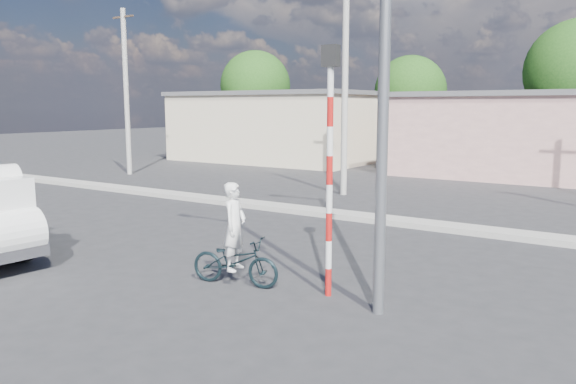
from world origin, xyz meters
The scene contains 8 objects.
ground_plane centered at (0.00, 0.00, 0.00)m, with size 120.00×120.00×0.00m, color #2B2B2D.
median centered at (0.00, 8.00, 0.08)m, with size 40.00×0.80×0.16m, color #99968E.
bicycle centered at (1.43, 1.07, 0.46)m, with size 0.61×1.76×0.92m, color black.
cyclist centered at (1.43, 1.07, 0.83)m, with size 0.60×0.40×1.66m, color white.
traffic_pole centered at (3.20, 1.50, 2.59)m, with size 0.28×0.18×4.36m.
building_row centered at (1.10, 22.00, 2.13)m, with size 37.80×7.30×4.44m.
tree_row centered at (3.76, 28.45, 4.99)m, with size 43.62×7.43×8.42m.
utility_poles centered at (3.25, 12.00, 4.07)m, with size 35.40×0.24×8.00m.
Camera 1 is at (7.87, -6.94, 3.34)m, focal length 35.00 mm.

